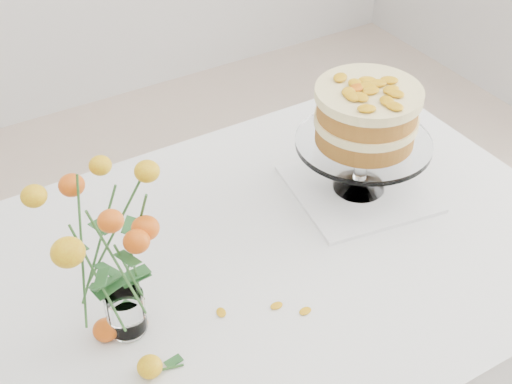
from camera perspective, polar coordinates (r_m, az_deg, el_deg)
table at (r=1.54m, az=-0.58°, el=-7.62°), size 1.43×0.93×0.76m
napkin at (r=1.67m, az=8.18°, el=0.26°), size 0.34×0.34×0.01m
cake_stand at (r=1.57m, az=8.79°, el=5.65°), size 0.30×0.30×0.27m
rose_vase at (r=1.22m, az=-11.25°, el=-4.19°), size 0.32×0.32×0.37m
loose_rose_near at (r=1.29m, az=-8.48°, el=-13.66°), size 0.08×0.05×0.04m
loose_rose_far at (r=1.36m, az=-11.91°, el=-10.74°), size 0.09×0.05×0.04m
stray_petal_a at (r=1.38m, az=-2.81°, el=-9.61°), size 0.03×0.02×0.00m
stray_petal_b at (r=1.39m, az=1.65°, el=-9.09°), size 0.03×0.02×0.00m
stray_petal_c at (r=1.39m, az=3.96°, el=-9.49°), size 0.03×0.02×0.00m
stray_petal_d at (r=1.38m, az=-9.02°, el=-10.41°), size 0.03×0.02×0.00m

